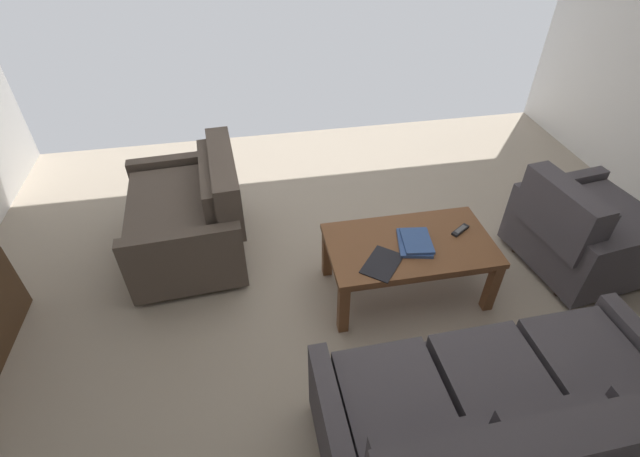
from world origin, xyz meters
The scene contains 8 objects.
ground_plane centered at (0.00, 0.00, 0.00)m, with size 5.90×5.11×0.01m, color tan.
sofa_main centered at (-0.46, 1.36, 0.37)m, with size 1.84×0.91×0.87m.
loveseat_near centered at (1.14, -0.65, 0.36)m, with size 0.92×1.18×0.85m.
coffee_table centered at (-0.39, 0.09, 0.40)m, with size 1.16×0.65×0.47m.
armchair_side centered at (-1.78, 0.06, 0.35)m, with size 0.97×0.97×0.81m.
book_stack centered at (-0.42, 0.11, 0.49)m, with size 0.28×0.33×0.04m.
tv_remote centered at (-0.78, 0.03, 0.48)m, with size 0.16×0.12×0.02m.
loose_magazine centered at (-0.14, 0.26, 0.47)m, with size 0.20×0.30×0.01m, color black.
Camera 1 is at (0.66, 2.30, 2.55)m, focal length 25.54 mm.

